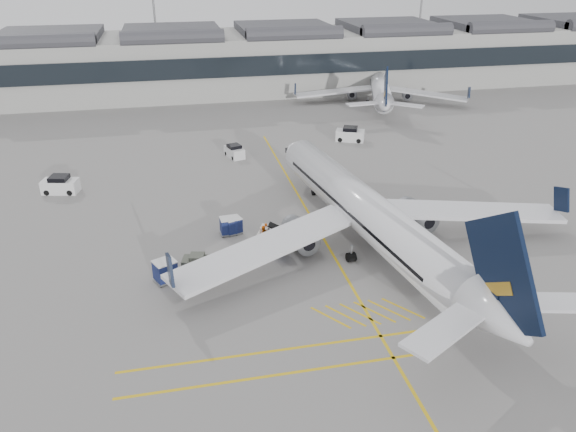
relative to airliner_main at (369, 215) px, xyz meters
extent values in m
plane|color=gray|center=(-13.68, -3.36, -3.39)|extent=(220.00, 220.00, 0.00)
cube|color=#9E9E99|center=(-13.68, 68.64, 2.11)|extent=(200.00, 20.00, 11.00)
cube|color=black|center=(-13.68, 58.44, 3.11)|extent=(200.00, 0.50, 3.60)
cube|color=#38383D|center=(-13.68, 68.64, 8.31)|extent=(200.00, 18.00, 1.40)
cylinder|color=slate|center=(-18.68, 82.64, 9.11)|extent=(0.44, 0.44, 25.00)
cylinder|color=slate|center=(41.32, 82.64, 9.11)|extent=(0.44, 0.44, 25.00)
cube|color=gold|center=(-3.68, 6.64, -3.38)|extent=(0.25, 60.00, 0.01)
cylinder|color=silver|center=(-0.11, 0.74, 0.06)|extent=(8.82, 33.10, 4.12)
cone|color=silver|center=(-2.80, 19.15, 0.06)|extent=(4.71, 4.93, 4.12)
cone|color=silver|center=(2.65, -18.11, 0.50)|extent=(4.83, 5.80, 4.12)
cube|color=silver|center=(-10.16, -2.39, -0.93)|extent=(18.43, 11.78, 0.38)
cube|color=silver|center=(10.42, 0.61, -0.93)|extent=(19.01, 7.02, 0.38)
cylinder|color=slate|center=(-6.47, 0.36, -1.69)|extent=(2.84, 4.23, 2.30)
cylinder|color=slate|center=(6.10, 2.20, -1.69)|extent=(2.84, 4.23, 2.30)
cube|color=black|center=(2.55, -17.46, 3.56)|extent=(1.53, 8.29, 9.17)
cylinder|color=black|center=(-1.93, 13.20, -3.04)|extent=(0.40, 0.74, 0.70)
cylinder|color=black|center=(-2.42, -2.37, -2.95)|extent=(0.88, 0.98, 0.88)
cylinder|color=black|center=(3.00, -1.58, -2.95)|extent=(0.88, 0.98, 0.88)
cylinder|color=silver|center=(21.18, 53.47, -0.62)|extent=(11.19, 26.11, 3.30)
cone|color=silver|center=(25.74, 67.70, -0.62)|extent=(4.22, 4.35, 3.30)
cone|color=silver|center=(16.52, 38.91, -0.27)|extent=(4.43, 5.02, 3.30)
cube|color=silver|center=(12.83, 54.76, -1.41)|extent=(14.95, 3.23, 0.31)
cube|color=silver|center=(28.73, 49.67, -1.41)|extent=(13.97, 11.30, 0.31)
cylinder|color=slate|center=(16.46, 55.45, -2.03)|extent=(2.72, 3.58, 1.85)
cylinder|color=slate|center=(26.17, 52.34, -2.03)|extent=(2.72, 3.58, 1.85)
cube|color=black|center=(16.68, 39.42, 2.19)|extent=(2.29, 6.45, 7.36)
cylinder|color=black|center=(24.26, 63.10, -3.11)|extent=(0.41, 0.61, 0.56)
cylinder|color=black|center=(18.42, 52.05, -3.04)|extent=(0.80, 0.86, 0.70)
cylinder|color=black|center=(22.60, 50.71, -3.04)|extent=(0.80, 0.86, 0.70)
cube|color=silver|center=(-8.43, 3.34, -3.08)|extent=(3.62, 2.59, 0.62)
cube|color=black|center=(-7.62, 2.98, -2.37)|extent=(3.15, 2.12, 1.31)
cube|color=silver|center=(-9.32, 3.74, -2.46)|extent=(1.20, 1.38, 0.80)
cylinder|color=black|center=(-9.82, 3.28, -3.19)|extent=(0.42, 0.31, 0.39)
cylinder|color=black|center=(-9.31, 4.41, -3.19)|extent=(0.42, 0.31, 0.39)
cylinder|color=black|center=(-7.55, 2.27, -3.19)|extent=(0.42, 0.31, 0.39)
cylinder|color=black|center=(-7.04, 3.40, -3.19)|extent=(0.42, 0.31, 0.39)
cube|color=gray|center=(-8.96, 0.78, -3.22)|extent=(1.72, 1.49, 0.11)
cube|color=navy|center=(-8.96, 0.78, -2.49)|extent=(1.58, 1.42, 1.33)
cube|color=silver|center=(-8.96, 0.78, -1.79)|extent=(1.63, 1.48, 0.09)
cylinder|color=black|center=(-9.52, 0.19, -3.29)|extent=(0.21, 0.12, 0.20)
cylinder|color=black|center=(-9.66, 1.19, -3.29)|extent=(0.21, 0.12, 0.20)
cylinder|color=black|center=(-8.25, 0.37, -3.29)|extent=(0.21, 0.12, 0.20)
cylinder|color=black|center=(-8.39, 1.37, -3.29)|extent=(0.21, 0.12, 0.20)
cube|color=gray|center=(-12.24, 5.46, -3.22)|extent=(1.98, 1.80, 0.12)
cube|color=navy|center=(-12.24, 5.46, -2.44)|extent=(1.83, 1.71, 1.40)
cube|color=silver|center=(-12.24, 5.46, -1.71)|extent=(1.89, 1.77, 0.10)
cylinder|color=black|center=(-12.72, 4.74, -3.28)|extent=(0.23, 0.16, 0.21)
cylinder|color=black|center=(-13.05, 5.75, -3.28)|extent=(0.23, 0.16, 0.21)
cylinder|color=black|center=(-11.44, 5.16, -3.28)|extent=(0.23, 0.16, 0.21)
cylinder|color=black|center=(-11.77, 6.17, -3.28)|extent=(0.23, 0.16, 0.21)
cube|color=gray|center=(-12.73, 5.41, -3.21)|extent=(1.80, 1.52, 0.12)
cube|color=navy|center=(-12.73, 5.41, -2.41)|extent=(1.65, 1.46, 1.45)
cube|color=silver|center=(-12.73, 5.41, -1.65)|extent=(1.70, 1.52, 0.10)
cylinder|color=black|center=(-13.39, 4.81, -3.28)|extent=(0.23, 0.12, 0.22)
cylinder|color=black|center=(-13.47, 5.91, -3.28)|extent=(0.23, 0.12, 0.22)
cylinder|color=black|center=(-11.99, 4.92, -3.28)|extent=(0.23, 0.12, 0.22)
cylinder|color=black|center=(-12.08, 6.01, -3.28)|extent=(0.23, 0.12, 0.22)
cube|color=gray|center=(-19.05, -2.26, -3.19)|extent=(2.37, 2.21, 0.13)
cube|color=navy|center=(-19.05, -2.26, -2.30)|extent=(2.19, 2.09, 1.61)
cube|color=silver|center=(-19.05, -2.26, -1.46)|extent=(2.27, 2.16, 0.11)
cylinder|color=black|center=(-19.48, -3.14, -3.27)|extent=(0.27, 0.20, 0.24)
cylinder|color=black|center=(-20.01, -2.04, -3.27)|extent=(0.27, 0.20, 0.24)
cylinder|color=black|center=(-18.08, -2.48, -3.27)|extent=(0.27, 0.20, 0.24)
cylinder|color=black|center=(-18.61, -1.38, -3.27)|extent=(0.27, 0.20, 0.24)
imported|color=#E6550C|center=(-9.16, 3.80, -2.59)|extent=(0.59, 0.69, 1.60)
imported|color=orange|center=(-9.71, 2.63, -2.42)|extent=(1.09, 0.93, 1.95)
cube|color=#4D5145|center=(-16.25, -0.81, -2.82)|extent=(2.90, 2.14, 1.04)
cube|color=#4D5145|center=(-16.25, -0.81, -2.19)|extent=(1.51, 1.51, 0.52)
cylinder|color=black|center=(-17.32, -1.25, -3.10)|extent=(0.63, 0.39, 0.58)
cylinder|color=black|center=(-16.99, 0.07, -3.10)|extent=(0.63, 0.39, 0.58)
cylinder|color=black|center=(-15.50, -1.69, -3.10)|extent=(0.63, 0.39, 0.58)
cylinder|color=black|center=(-15.18, -0.38, -3.10)|extent=(0.63, 0.39, 0.58)
cone|color=#F24C0A|center=(-1.03, 21.17, -3.17)|extent=(0.32, 0.32, 0.44)
cone|color=#F24C0A|center=(0.43, 2.07, -3.14)|extent=(0.36, 0.36, 0.50)
cube|color=silver|center=(-30.73, 20.21, -2.61)|extent=(4.38, 2.87, 1.57)
cube|color=black|center=(-30.73, 20.21, -1.66)|extent=(2.39, 2.31, 0.67)
cylinder|color=black|center=(-32.24, 19.64, -3.05)|extent=(0.71, 0.39, 0.67)
cylinder|color=black|center=(-31.84, 21.39, -3.05)|extent=(0.71, 0.39, 0.67)
cylinder|color=black|center=(-29.63, 19.04, -3.05)|extent=(0.71, 0.39, 0.67)
cylinder|color=black|center=(-29.22, 20.79, -3.05)|extent=(0.71, 0.39, 0.67)
cube|color=silver|center=(-9.23, 28.32, -2.73)|extent=(2.65, 3.74, 1.32)
cube|color=black|center=(-9.23, 28.32, -1.93)|extent=(2.04, 2.10, 0.56)
cylinder|color=black|center=(-8.17, 27.47, -3.11)|extent=(0.37, 0.60, 0.56)
cylinder|color=black|center=(-9.60, 27.01, -3.11)|extent=(0.37, 0.60, 0.56)
cylinder|color=black|center=(-8.86, 29.62, -3.11)|extent=(0.37, 0.60, 0.56)
cylinder|color=black|center=(-10.29, 29.16, -3.11)|extent=(0.37, 0.60, 0.56)
cube|color=silver|center=(8.51, 31.86, -2.59)|extent=(4.60, 3.52, 1.60)
cube|color=black|center=(8.51, 31.86, -1.62)|extent=(2.66, 2.60, 0.69)
cylinder|color=black|center=(6.88, 31.56, -3.05)|extent=(0.73, 0.50, 0.69)
cylinder|color=black|center=(7.61, 33.25, -3.05)|extent=(0.73, 0.50, 0.69)
cylinder|color=black|center=(9.41, 30.48, -3.05)|extent=(0.73, 0.50, 0.69)
cylinder|color=black|center=(10.13, 32.16, -3.05)|extent=(0.73, 0.50, 0.69)
camera|label=1|loc=(-17.47, -44.77, 22.51)|focal=35.00mm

